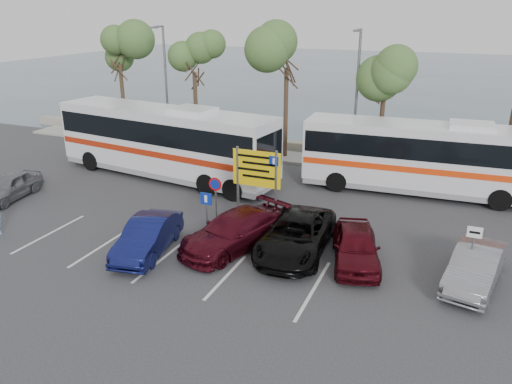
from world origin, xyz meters
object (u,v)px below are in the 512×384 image
at_px(car_red, 356,246).
at_px(suv_black, 296,235).
at_px(car_silver_b, 475,267).
at_px(coach_bus_right, 427,160).
at_px(street_lamp_right, 356,92).
at_px(car_blue, 148,236).
at_px(car_silver_a, 9,186).
at_px(direction_sign, 257,175).
at_px(pedestrian_far, 263,181).
at_px(car_maroon, 235,231).
at_px(coach_bus_left, 165,144).
at_px(street_lamp_left, 165,81).

relative_size(car_red, suv_black, 0.79).
bearing_deg(car_silver_b, coach_bus_right, 116.19).
relative_size(street_lamp_right, car_silver_b, 1.90).
xyz_separation_m(car_blue, car_red, (7.80, 2.33, 0.01)).
xyz_separation_m(car_silver_a, suv_black, (15.40, 0.00, 0.07)).
relative_size(direction_sign, pedestrian_far, 1.85).
xyz_separation_m(car_blue, pedestrian_far, (2.00, 7.33, 0.27)).
relative_size(coach_bus_right, car_maroon, 2.50).
distance_m(direction_sign, coach_bus_right, 9.79).
height_order(direction_sign, coach_bus_right, coach_bus_right).
relative_size(direction_sign, coach_bus_left, 0.26).
xyz_separation_m(coach_bus_right, suv_black, (-4.10, -9.00, -1.08)).
relative_size(street_lamp_right, coach_bus_left, 0.58).
height_order(street_lamp_left, car_maroon, street_lamp_left).
height_order(car_blue, car_red, car_red).
height_order(coach_bus_left, car_maroon, coach_bus_left).
relative_size(car_blue, car_maroon, 0.83).
xyz_separation_m(car_silver_b, pedestrian_far, (-10.00, 5.00, 0.28)).
bearing_deg(car_red, car_silver_b, -15.48).
distance_m(coach_bus_right, car_silver_b, 9.41).
bearing_deg(coach_bus_right, car_red, -100.70).
xyz_separation_m(direction_sign, coach_bus_right, (6.50, 7.30, -0.61)).
bearing_deg(coach_bus_left, direction_sign, -30.94).
bearing_deg(car_silver_a, car_silver_b, -8.66).
bearing_deg(direction_sign, car_blue, -126.72).
distance_m(street_lamp_left, car_red, 20.23).
bearing_deg(car_blue, coach_bus_left, 107.01).
xyz_separation_m(car_red, pedestrian_far, (-5.80, 5.00, 0.26)).
xyz_separation_m(street_lamp_right, coach_bus_right, (4.50, -3.02, -2.78)).
height_order(coach_bus_right, car_silver_a, coach_bus_right).
relative_size(street_lamp_left, car_blue, 1.88).
height_order(car_maroon, car_red, car_maroon).
xyz_separation_m(direction_sign, car_red, (4.80, -1.70, -1.72)).
distance_m(street_lamp_left, coach_bus_right, 17.97).
distance_m(car_blue, car_silver_b, 12.22).
xyz_separation_m(street_lamp_left, coach_bus_right, (17.50, -3.02, -2.78)).
height_order(street_lamp_left, car_red, street_lamp_left).
height_order(direction_sign, suv_black, direction_sign).
bearing_deg(pedestrian_far, coach_bus_right, -64.04).
xyz_separation_m(suv_black, car_silver_b, (6.60, 0.00, -0.04)).
bearing_deg(car_blue, suv_black, 12.52).
xyz_separation_m(street_lamp_left, pedestrian_far, (10.00, -7.02, -3.62)).
bearing_deg(street_lamp_right, coach_bus_left, -148.49).
distance_m(coach_bus_left, car_silver_b, 17.67).
distance_m(car_silver_a, suv_black, 15.40).
xyz_separation_m(coach_bus_left, pedestrian_far, (6.50, -1.20, -0.98)).
distance_m(car_silver_a, pedestrian_far, 13.00).
bearing_deg(street_lamp_right, car_silver_b, -59.78).
bearing_deg(direction_sign, coach_bus_right, 48.35).
distance_m(street_lamp_right, car_silver_a, 19.62).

